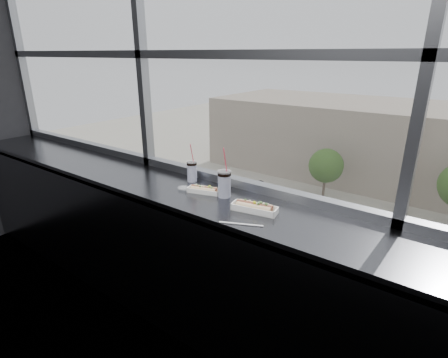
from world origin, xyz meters
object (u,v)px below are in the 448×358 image
Objects in this scene: car_far_a at (280,195)px; car_near_a at (205,225)px; hotdog_tray_right at (254,207)px; tree_left at (326,166)px; pedestrian_b at (401,202)px; car_near_c at (428,300)px; wrapper at (185,188)px; loose_straw at (241,224)px; soda_cup_left at (192,170)px; car_far_b at (437,235)px; soda_cup_right at (224,183)px; hotdog_tray_left at (204,190)px.

car_far_a reaches higher than car_near_a.
tree_left is at bearing 98.04° from hotdog_tray_right.
hotdog_tray_right is 31.13m from pedestrian_b.
car_near_c is at bearing 76.93° from hotdog_tray_right.
car_far_a is (-11.21, 24.28, -10.95)m from wrapper.
wrapper is at bearing 137.00° from loose_straw.
hotdog_tray_right is 19.68m from car_near_c.
soda_cup_left is at bearing 113.81° from wrapper.
car_far_b is 12.12m from car_far_a.
soda_cup_right reaches higher than car_near_a.
hotdog_tray_left is 0.96× the size of loose_straw.
car_far_b is at bearing 65.16° from loose_straw.
loose_straw is at bearing -174.92° from car_near_c.
car_far_b is at bearing 87.85° from wrapper.
hotdog_tray_left is 0.04× the size of car_far_b.
hotdog_tray_right is 0.85× the size of soda_cup_right.
car_far_b is at bearing 11.28° from car_near_c.
hotdog_tray_right is 0.31m from soda_cup_right.
loose_straw is at bearing -43.94° from hotdog_tray_left.
soda_cup_left is at bearing -150.28° from car_far_a.
pedestrian_b is (-2.58, 28.92, -11.02)m from soda_cup_right.
hotdog_tray_right reaches higher than tree_left.
loose_straw is 0.65m from wrapper.
soda_cup_left is 0.05× the size of car_near_c.
soda_cup_right is (0.37, -0.10, 0.02)m from soda_cup_left.
car_far_b is (0.33, 24.30, -10.98)m from hotdog_tray_right.
wrapper is at bearing -167.60° from soda_cup_right.
pedestrian_b is (-2.87, 29.00, -10.95)m from hotdog_tray_right.
car_far_a is at bearing 82.73° from car_far_b.
wrapper reaches higher than pedestrian_b.
soda_cup_right is 0.32m from wrapper.
car_far_b is (0.61, 24.22, -11.06)m from soda_cup_right.
tree_left reaches higher than pedestrian_b.
loose_straw is 0.05× the size of tree_left.
wrapper is at bearing -177.11° from car_near_c.
car_near_c is 13.22m from pedestrian_b.
hotdog_tray_right reaches higher than car_far_b.
pedestrian_b is at bearing -57.32° from car_far_a.
soda_cup_left reaches higher than car_near_a.
soda_cup_left is 0.04× the size of car_far_b.
hotdog_tray_left is 0.44m from hotdog_tray_right.
hotdog_tray_left is at bearing -142.19° from car_near_a.
soda_cup_left is 30.73m from tree_left.
loose_straw is at bearing -28.74° from soda_cup_left.
wrapper is at bearing -72.81° from tree_left.
car_far_b is at bearing 79.02° from hotdog_tray_right.
car_far_b is 2.85× the size of pedestrian_b.
car_far_a is (-11.80, 24.30, -10.97)m from hotdog_tray_right.
loose_straw reaches higher than car_far_b.
car_far_b is at bearing -62.34° from car_near_a.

